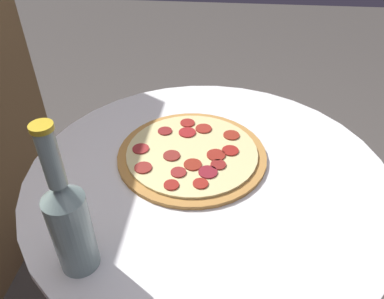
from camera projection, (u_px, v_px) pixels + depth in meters
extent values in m
cylinder|color=white|center=(205.00, 272.00, 1.10)|extent=(0.09, 0.09, 0.73)
cylinder|color=white|center=(208.00, 176.00, 0.87)|extent=(0.83, 0.83, 0.02)
cylinder|color=#B77F3D|center=(192.00, 154.00, 0.90)|extent=(0.36, 0.36, 0.01)
cylinder|color=beige|center=(192.00, 152.00, 0.90)|extent=(0.31, 0.31, 0.01)
cylinder|color=maroon|center=(165.00, 131.00, 0.96)|extent=(0.04, 0.04, 0.00)
cylinder|color=maroon|center=(201.00, 184.00, 0.80)|extent=(0.03, 0.03, 0.00)
cylinder|color=maroon|center=(178.00, 172.00, 0.83)|extent=(0.04, 0.04, 0.00)
cylinder|color=maroon|center=(231.00, 135.00, 0.94)|extent=(0.04, 0.04, 0.00)
cylinder|color=maroon|center=(218.00, 165.00, 0.85)|extent=(0.04, 0.04, 0.00)
cylinder|color=maroon|center=(187.00, 123.00, 0.99)|extent=(0.04, 0.04, 0.00)
cylinder|color=maroon|center=(204.00, 129.00, 0.97)|extent=(0.04, 0.04, 0.00)
cylinder|color=maroon|center=(216.00, 155.00, 0.88)|extent=(0.04, 0.04, 0.00)
cylinder|color=maroon|center=(187.00, 132.00, 0.95)|extent=(0.04, 0.04, 0.00)
cylinder|color=maroon|center=(143.00, 168.00, 0.84)|extent=(0.04, 0.04, 0.00)
cylinder|color=maroon|center=(172.00, 156.00, 0.88)|extent=(0.04, 0.04, 0.00)
cylinder|color=maroon|center=(206.00, 172.00, 0.83)|extent=(0.04, 0.04, 0.00)
cylinder|color=maroon|center=(141.00, 149.00, 0.90)|extent=(0.04, 0.04, 0.00)
cylinder|color=maroon|center=(230.00, 151.00, 0.89)|extent=(0.04, 0.04, 0.00)
cylinder|color=maroon|center=(193.00, 164.00, 0.85)|extent=(0.04, 0.04, 0.00)
cylinder|color=maroon|center=(171.00, 185.00, 0.80)|extent=(0.03, 0.03, 0.00)
cylinder|color=gray|center=(73.00, 233.00, 0.62)|extent=(0.07, 0.07, 0.16)
cone|color=gray|center=(61.00, 192.00, 0.56)|extent=(0.07, 0.07, 0.03)
cylinder|color=gray|center=(51.00, 159.00, 0.52)|extent=(0.03, 0.03, 0.10)
cylinder|color=gold|center=(41.00, 127.00, 0.49)|extent=(0.03, 0.03, 0.01)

